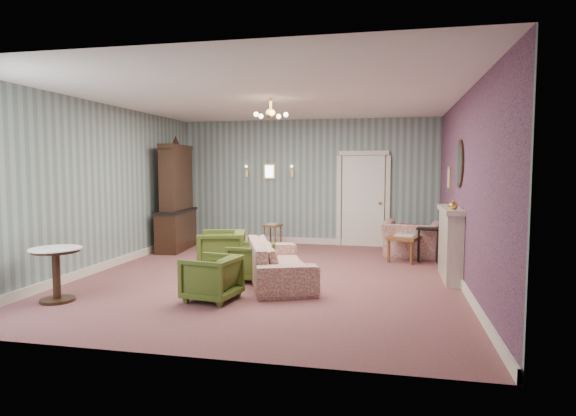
% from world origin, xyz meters
% --- Properties ---
extents(floor, '(7.00, 7.00, 0.00)m').
position_xyz_m(floor, '(0.00, 0.00, 0.00)').
color(floor, brown).
rests_on(floor, ground).
extents(ceiling, '(7.00, 7.00, 0.00)m').
position_xyz_m(ceiling, '(0.00, 0.00, 2.90)').
color(ceiling, white).
rests_on(ceiling, ground).
extents(wall_back, '(6.00, 0.00, 6.00)m').
position_xyz_m(wall_back, '(0.00, 3.50, 1.45)').
color(wall_back, slate).
rests_on(wall_back, ground).
extents(wall_front, '(6.00, 0.00, 6.00)m').
position_xyz_m(wall_front, '(0.00, -3.50, 1.45)').
color(wall_front, slate).
rests_on(wall_front, ground).
extents(wall_left, '(0.00, 7.00, 7.00)m').
position_xyz_m(wall_left, '(-3.00, 0.00, 1.45)').
color(wall_left, slate).
rests_on(wall_left, ground).
extents(wall_right, '(0.00, 7.00, 7.00)m').
position_xyz_m(wall_right, '(3.00, 0.00, 1.45)').
color(wall_right, slate).
rests_on(wall_right, ground).
extents(wall_right_floral, '(0.00, 7.00, 7.00)m').
position_xyz_m(wall_right_floral, '(2.98, 0.00, 1.45)').
color(wall_right_floral, '#A15069').
rests_on(wall_right_floral, ground).
extents(door, '(1.12, 0.12, 2.16)m').
position_xyz_m(door, '(1.30, 3.46, 1.08)').
color(door, white).
rests_on(door, floor).
extents(olive_chair_a, '(0.72, 0.75, 0.67)m').
position_xyz_m(olive_chair_a, '(-0.43, -1.59, 0.34)').
color(olive_chair_a, '#4A5C20').
rests_on(olive_chair_a, floor).
extents(olive_chair_b, '(0.62, 0.66, 0.65)m').
position_xyz_m(olive_chair_b, '(-0.24, -0.38, 0.33)').
color(olive_chair_b, '#4A5C20').
rests_on(olive_chair_b, floor).
extents(olive_chair_c, '(0.87, 0.91, 0.78)m').
position_xyz_m(olive_chair_c, '(-0.92, 0.17, 0.39)').
color(olive_chair_c, '#4A5C20').
rests_on(olive_chair_c, floor).
extents(sofa_chintz, '(1.37, 2.29, 0.86)m').
position_xyz_m(sofa_chintz, '(0.21, -0.35, 0.43)').
color(sofa_chintz, '#8F393F').
rests_on(sofa_chintz, floor).
extents(wingback_chair, '(1.18, 0.86, 0.94)m').
position_xyz_m(wingback_chair, '(2.33, 2.32, 0.47)').
color(wingback_chair, '#8F393F').
rests_on(wingback_chair, floor).
extents(dresser, '(0.64, 1.49, 2.42)m').
position_xyz_m(dresser, '(-2.65, 2.09, 1.21)').
color(dresser, black).
rests_on(dresser, floor).
extents(fireplace, '(0.30, 1.40, 1.16)m').
position_xyz_m(fireplace, '(2.86, 0.40, 0.58)').
color(fireplace, beige).
rests_on(fireplace, floor).
extents(mantel_vase, '(0.15, 0.15, 0.15)m').
position_xyz_m(mantel_vase, '(2.84, 0.00, 1.23)').
color(mantel_vase, gold).
rests_on(mantel_vase, fireplace).
extents(oval_mirror, '(0.04, 0.76, 0.84)m').
position_xyz_m(oval_mirror, '(2.96, 0.40, 1.85)').
color(oval_mirror, white).
rests_on(oval_mirror, wall_right).
extents(framed_print, '(0.04, 0.34, 0.42)m').
position_xyz_m(framed_print, '(2.97, 1.75, 1.60)').
color(framed_print, gold).
rests_on(framed_print, wall_right).
extents(coffee_table, '(0.79, 1.07, 0.49)m').
position_xyz_m(coffee_table, '(2.22, 1.89, 0.25)').
color(coffee_table, brown).
rests_on(coffee_table, floor).
extents(side_table_black, '(0.52, 0.52, 0.66)m').
position_xyz_m(side_table_black, '(2.65, 1.83, 0.33)').
color(side_table_black, black).
rests_on(side_table_black, floor).
extents(pedestal_table, '(0.79, 0.79, 0.73)m').
position_xyz_m(pedestal_table, '(-2.43, -2.08, 0.36)').
color(pedestal_table, black).
rests_on(pedestal_table, floor).
extents(nesting_table, '(0.40, 0.47, 0.55)m').
position_xyz_m(nesting_table, '(-0.67, 2.86, 0.28)').
color(nesting_table, brown).
rests_on(nesting_table, floor).
extents(gilt_mirror_back, '(0.28, 0.06, 0.36)m').
position_xyz_m(gilt_mirror_back, '(-0.90, 3.46, 1.70)').
color(gilt_mirror_back, gold).
rests_on(gilt_mirror_back, wall_back).
extents(sconce_left, '(0.16, 0.12, 0.30)m').
position_xyz_m(sconce_left, '(-1.45, 3.44, 1.70)').
color(sconce_left, gold).
rests_on(sconce_left, wall_back).
extents(sconce_right, '(0.16, 0.12, 0.30)m').
position_xyz_m(sconce_right, '(-0.35, 3.44, 1.70)').
color(sconce_right, gold).
rests_on(sconce_right, wall_back).
extents(chandelier, '(0.56, 0.56, 0.36)m').
position_xyz_m(chandelier, '(0.00, 0.00, 2.63)').
color(chandelier, gold).
rests_on(chandelier, ceiling).
extents(burgundy_cushion, '(0.41, 0.28, 0.39)m').
position_xyz_m(burgundy_cushion, '(2.28, 2.17, 0.48)').
color(burgundy_cushion, '#5C1719').
rests_on(burgundy_cushion, wingback_chair).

